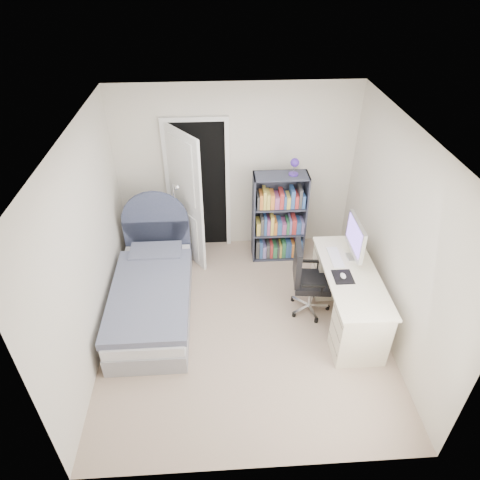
{
  "coord_description": "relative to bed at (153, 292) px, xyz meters",
  "views": [
    {
      "loc": [
        -0.29,
        -3.77,
        3.99
      ],
      "look_at": [
        -0.03,
        0.34,
        1.06
      ],
      "focal_mm": 32.0,
      "sensor_mm": 36.0,
      "label": 1
    }
  ],
  "objects": [
    {
      "name": "room_shell",
      "position": [
        1.15,
        -0.36,
        0.97
      ],
      "size": [
        3.5,
        3.7,
        2.6
      ],
      "color": "gray",
      "rests_on": "ground"
    },
    {
      "name": "door",
      "position": [
        0.49,
        1.2,
        0.75
      ],
      "size": [
        0.92,
        0.7,
        2.06
      ],
      "color": "black",
      "rests_on": "ground"
    },
    {
      "name": "bed",
      "position": [
        0.0,
        0.0,
        0.0
      ],
      "size": [
        0.96,
        2.01,
        1.24
      ],
      "color": "gray",
      "rests_on": "ground"
    },
    {
      "name": "nightstand",
      "position": [
        -0.0,
        1.12,
        0.15
      ],
      "size": [
        0.44,
        0.44,
        0.65
      ],
      "color": "tan",
      "rests_on": "ground"
    },
    {
      "name": "floor_lamp",
      "position": [
        0.31,
        0.92,
        0.27
      ],
      "size": [
        0.19,
        0.19,
        1.34
      ],
      "color": "silver",
      "rests_on": "ground"
    },
    {
      "name": "bookcase",
      "position": [
        1.76,
        1.05,
        0.33
      ],
      "size": [
        0.76,
        0.33,
        1.61
      ],
      "color": "#343747",
      "rests_on": "ground"
    },
    {
      "name": "desk",
      "position": [
        2.42,
        -0.34,
        0.14
      ],
      "size": [
        0.62,
        1.55,
        1.27
      ],
      "color": "#EDE3C6",
      "rests_on": "ground"
    },
    {
      "name": "office_chair",
      "position": [
        1.93,
        -0.13,
        0.27
      ],
      "size": [
        0.53,
        0.54,
        1.0
      ],
      "color": "silver",
      "rests_on": "ground"
    }
  ]
}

